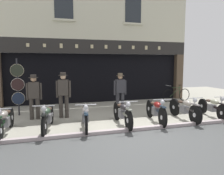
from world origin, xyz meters
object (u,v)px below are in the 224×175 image
Objects in this scene: motorcycle_center at (122,113)px; tyre_sign_pole at (18,85)px; motorcycle_right at (185,108)px; shopkeeper_center at (63,93)px; motorcycle_left at (48,117)px; motorcycle_far_right at (212,107)px; motorcycle_center_left at (85,116)px; leaning_bicycle at (177,95)px; advert_board_near at (141,72)px; motorcycle_center_right at (156,110)px; advert_board_far at (161,71)px; salesman_right at (120,91)px; salesman_left at (34,95)px; motorcycle_far_left at (5,120)px.

tyre_sign_pole is at bearing -32.80° from motorcycle_center.
shopkeeper_center reaches higher than motorcycle_right.
motorcycle_far_right is (6.16, -0.11, -0.01)m from motorcycle_left.
leaning_bicycle reaches higher than motorcycle_center_left.
tyre_sign_pole is at bearing -161.41° from advert_board_near.
motorcycle_center_right reaches higher than leaning_bicycle.
advert_board_far is (1.30, 0.00, 0.04)m from advert_board_near.
leaning_bicycle is at bearing -116.95° from motorcycle_right.
motorcycle_far_right is 1.13× the size of salesman_right.
shopkeeper_center reaches higher than leaning_bicycle.
tyre_sign_pole is (-1.72, 0.91, 0.26)m from shopkeeper_center.
motorcycle_center_right is 1.21× the size of salesman_left.
shopkeeper_center is 2.36m from salesman_right.
motorcycle_left is 7.59m from leaning_bicycle.
salesman_right is 4.60m from advert_board_far.
motorcycle_right is at bearing -172.99° from motorcycle_center_left.
motorcycle_center_left is 1.27m from motorcycle_center.
salesman_left is (-6.63, 1.61, 0.52)m from motorcycle_far_right.
motorcycle_left is at bearing 110.31° from salesman_left.
salesman_left is (-4.17, 1.63, 0.50)m from motorcycle_center_right.
motorcycle_far_left is at bearing 50.55° from shopkeeper_center.
shopkeeper_center is at bearing -17.81° from motorcycle_center_right.
motorcycle_center is 1.02× the size of motorcycle_right.
motorcycle_left is 1.16× the size of leaning_bicycle.
shopkeeper_center is 1.66× the size of advert_board_near.
motorcycle_far_left is 7.36m from motorcycle_far_right.
motorcycle_center_right is (2.54, 0.03, 0.02)m from motorcycle_center_left.
salesman_right is at bearing -128.29° from advert_board_near.
advert_board_near reaches higher than shopkeeper_center.
salesman_left reaches higher than motorcycle_far_left.
shopkeeper_center is at bearing -179.96° from salesman_left.
motorcycle_left is at bearing -0.68° from motorcycle_center_left.
motorcycle_far_right is at bearing 165.12° from leaning_bicycle.
advert_board_far is 0.62× the size of leaning_bicycle.
advert_board_near is (2.77, 4.63, 1.19)m from motorcycle_center.
motorcycle_center_left is 0.84× the size of tyre_sign_pole.
salesman_left is at bearing -152.25° from advert_board_near.
motorcycle_center is at bearing -179.00° from motorcycle_far_left.
advert_board_far is (2.79, 4.61, 1.22)m from motorcycle_center_right.
leaning_bicycle is at bearing 7.02° from tyre_sign_pole.
motorcycle_center is 3.74m from motorcycle_far_right.
motorcycle_far_left is 1.97× the size of advert_board_near.
motorcycle_right is 5.08m from advert_board_far.
leaning_bicycle is at bearing -154.72° from motorcycle_far_left.
motorcycle_center_right is 4.50m from salesman_left.
motorcycle_center is 1.27m from motorcycle_center_right.
motorcycle_left is 1.09× the size of motorcycle_far_right.
advert_board_near is (6.32, 2.13, 0.38)m from tyre_sign_pole.
leaning_bicycle is at bearing -122.99° from motorcycle_center_right.
motorcycle_center_left is at bearing 2.59° from motorcycle_center.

